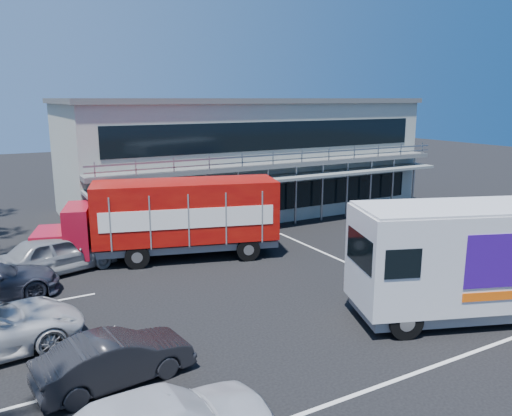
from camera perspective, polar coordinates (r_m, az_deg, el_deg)
ground at (r=20.28m, az=9.88°, el=-8.85°), size 120.00×120.00×0.00m
building at (r=33.34m, az=-2.05°, el=6.16°), size 22.40×12.00×7.30m
red_truck at (r=23.17m, az=-9.81°, el=-1.00°), size 10.99×5.35×3.61m
white_van at (r=18.20m, az=23.56°, el=-5.33°), size 8.42×5.35×3.89m
parked_car_b at (r=14.03m, az=-15.76°, el=-16.27°), size 4.19×1.91×1.33m
parked_car_e at (r=22.87m, az=-21.73°, el=-4.86°), size 5.32×3.20×1.69m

